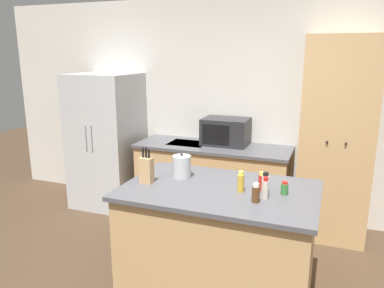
{
  "coord_description": "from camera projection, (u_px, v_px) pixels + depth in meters",
  "views": [
    {
      "loc": [
        0.79,
        -2.08,
        1.97
      ],
      "look_at": [
        -0.53,
        1.4,
        1.05
      ],
      "focal_mm": 35.0,
      "sensor_mm": 36.0,
      "label": 1
    }
  ],
  "objects": [
    {
      "name": "fire_extinguisher",
      "position": [
        77.0,
        180.0,
        5.3
      ],
      "size": [
        0.13,
        0.13,
        0.45
      ],
      "color": "red",
      "rests_on": "ground_plane"
    },
    {
      "name": "microwave",
      "position": [
        226.0,
        131.0,
        4.39
      ],
      "size": [
        0.53,
        0.39,
        0.31
      ],
      "color": "#232326",
      "rests_on": "back_counter"
    },
    {
      "name": "pantry_cabinet",
      "position": [
        336.0,
        140.0,
        3.91
      ],
      "size": [
        0.71,
        0.59,
        2.13
      ],
      "color": "tan",
      "rests_on": "ground_plane"
    },
    {
      "name": "knife_block",
      "position": [
        146.0,
        170.0,
        2.98
      ],
      "size": [
        0.1,
        0.08,
        0.29
      ],
      "color": "tan",
      "rests_on": "kitchen_island"
    },
    {
      "name": "spice_bottle_green_herb",
      "position": [
        265.0,
        184.0,
        2.73
      ],
      "size": [
        0.05,
        0.05,
        0.17
      ],
      "color": "beige",
      "rests_on": "kitchen_island"
    },
    {
      "name": "spice_bottle_pale_salt",
      "position": [
        265.0,
        189.0,
        2.66
      ],
      "size": [
        0.04,
        0.04,
        0.16
      ],
      "color": "beige",
      "rests_on": "kitchen_island"
    },
    {
      "name": "spice_bottle_orange_cap",
      "position": [
        241.0,
        182.0,
        2.79
      ],
      "size": [
        0.05,
        0.05,
        0.16
      ],
      "color": "gold",
      "rests_on": "kitchen_island"
    },
    {
      "name": "kitchen_island",
      "position": [
        219.0,
        243.0,
        2.99
      ],
      "size": [
        1.49,
        0.95,
        0.95
      ],
      "color": "tan",
      "rests_on": "ground_plane"
    },
    {
      "name": "kettle",
      "position": [
        182.0,
        166.0,
        3.11
      ],
      "size": [
        0.15,
        0.15,
        0.21
      ],
      "color": "#B2B5B7",
      "rests_on": "kitchen_island"
    },
    {
      "name": "wall_back",
      "position": [
        262.0,
        110.0,
        4.43
      ],
      "size": [
        7.2,
        0.06,
        2.6
      ],
      "color": "beige",
      "rests_on": "ground_plane"
    },
    {
      "name": "spice_bottle_short_red",
      "position": [
        285.0,
        188.0,
        2.74
      ],
      "size": [
        0.05,
        0.05,
        0.1
      ],
      "color": "#337033",
      "rests_on": "kitchen_island"
    },
    {
      "name": "refrigerator",
      "position": [
        107.0,
        141.0,
        4.83
      ],
      "size": [
        0.79,
        0.77,
        1.71
      ],
      "color": "#B7BABC",
      "rests_on": "ground_plane"
    },
    {
      "name": "spice_bottle_tall_dark",
      "position": [
        256.0,
        193.0,
        2.6
      ],
      "size": [
        0.06,
        0.06,
        0.14
      ],
      "color": "#563319",
      "rests_on": "kitchen_island"
    },
    {
      "name": "back_counter",
      "position": [
        212.0,
        182.0,
        4.49
      ],
      "size": [
        1.81,
        0.66,
        0.9
      ],
      "color": "tan",
      "rests_on": "ground_plane"
    },
    {
      "name": "spice_bottle_amber_oil",
      "position": [
        261.0,
        182.0,
        2.82
      ],
      "size": [
        0.05,
        0.05,
        0.15
      ],
      "color": "#B2281E",
      "rests_on": "kitchen_island"
    }
  ]
}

